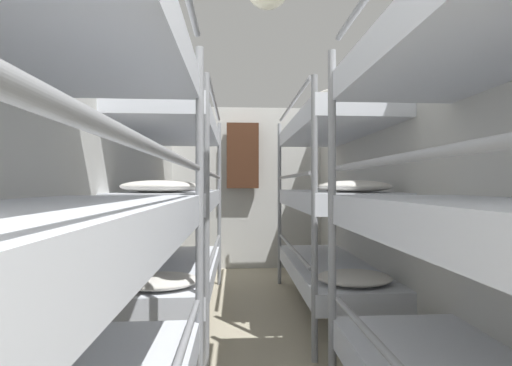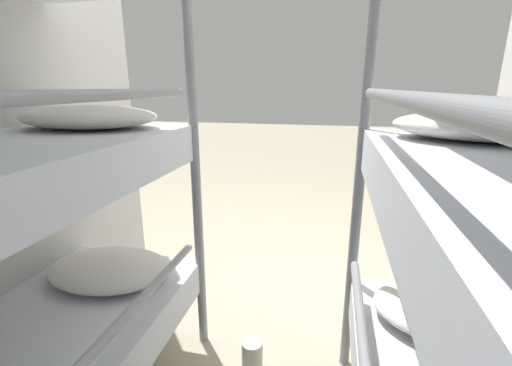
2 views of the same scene
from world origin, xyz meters
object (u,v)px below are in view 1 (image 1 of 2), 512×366
bunk_stack_right_far (330,198)px  hanging_coat (243,156)px  bunk_stack_left_far (176,199)px  bunk_stack_left_near (18,235)px

bunk_stack_right_far → hanging_coat: 1.87m
bunk_stack_left_far → bunk_stack_right_far: same height
hanging_coat → bunk_stack_left_near: bearing=-99.3°
bunk_stack_left_near → bunk_stack_left_far: size_ratio=1.00×
bunk_stack_left_far → bunk_stack_right_far: size_ratio=1.00×
bunk_stack_left_far → bunk_stack_left_near: bearing=-90.0°
bunk_stack_left_far → bunk_stack_right_far: (1.41, 0.00, 0.00)m
bunk_stack_left_near → hanging_coat: size_ratio=2.18×
bunk_stack_right_far → hanging_coat: hanging_coat is taller
bunk_stack_left_near → bunk_stack_left_far: 2.24m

